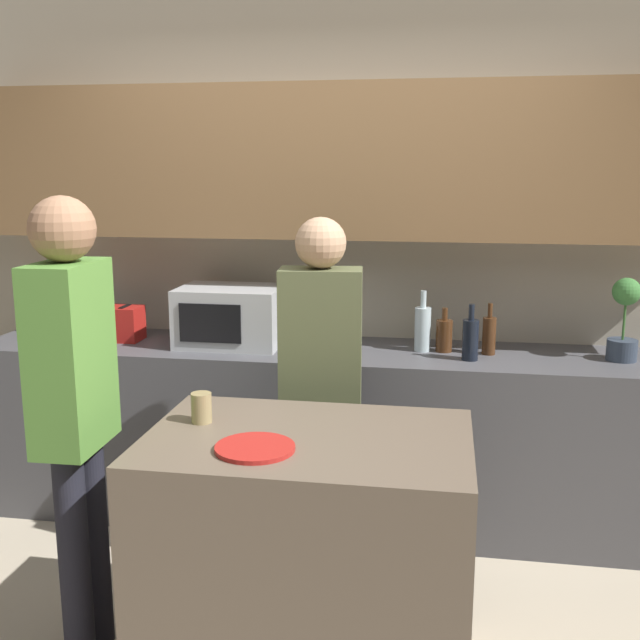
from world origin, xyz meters
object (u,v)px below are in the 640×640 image
bottle_0 (423,328)px  toaster (117,323)px  bottle_2 (470,339)px  bottle_3 (489,335)px  microwave (231,316)px  bottle_1 (444,335)px  potted_plant (624,319)px  plate_on_island (255,448)px  person_left (321,373)px  cup_0 (201,408)px  person_center (74,393)px

bottle_0 → toaster: bearing=-179.0°
bottle_2 → bottle_3: bottle_2 is taller
microwave → bottle_2: bearing=-5.3°
bottle_1 → microwave: bearing=-178.2°
toaster → bottle_3: 1.92m
bottle_2 → bottle_3: (0.09, 0.13, -0.01)m
potted_plant → plate_on_island: potted_plant is taller
toaster → bottle_1: bearing=1.1°
toaster → bottle_2: bottle_2 is taller
potted_plant → bottle_2: 0.72m
bottle_3 → bottle_1: bearing=175.0°
plate_on_island → person_left: person_left is taller
microwave → cup_0: 1.22m
bottle_2 → person_center: size_ratio=0.16×
potted_plant → person_center: 2.47m
potted_plant → plate_on_island: size_ratio=1.52×
toaster → bottle_2: size_ratio=0.97×
bottle_2 → cup_0: size_ratio=2.49×
potted_plant → bottle_0: potted_plant is taller
toaster → potted_plant: 2.54m
bottle_0 → plate_on_island: (-0.48, -1.45, -0.10)m
bottle_3 → person_left: 0.97m
microwave → person_center: size_ratio=0.30×
bottle_0 → plate_on_island: size_ratio=1.17×
bottle_1 → plate_on_island: size_ratio=0.85×
plate_on_island → cup_0: size_ratio=2.41×
bottle_3 → person_left: person_left is taller
bottle_0 → cup_0: (-0.74, -1.22, -0.06)m
toaster → microwave: bearing=-0.1°
person_left → bottle_1: bearing=-132.9°
person_center → toaster: bearing=-163.1°
toaster → person_left: bearing=-27.9°
bottle_1 → person_center: (-1.28, -1.32, 0.04)m
person_center → bottle_0: bearing=136.8°
bottle_0 → cup_0: bottle_0 is taller
cup_0 → toaster: bearing=125.8°
bottle_3 → cup_0: bearing=-131.3°
toaster → potted_plant: potted_plant is taller
bottle_0 → bottle_2: bottle_0 is taller
bottle_0 → person_left: (-0.40, -0.66, -0.07)m
potted_plant → bottle_3: 0.62m
bottle_0 → cup_0: size_ratio=2.82×
potted_plant → cup_0: bearing=-144.5°
bottle_1 → person_left: person_left is taller
bottle_0 → cup_0: bearing=-121.1°
potted_plant → bottle_0: size_ratio=1.30×
bottle_2 → cup_0: bottle_2 is taller
potted_plant → person_left: bearing=-154.7°
microwave → toaster: (-0.62, 0.00, -0.06)m
cup_0 → bottle_1: bearing=55.5°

